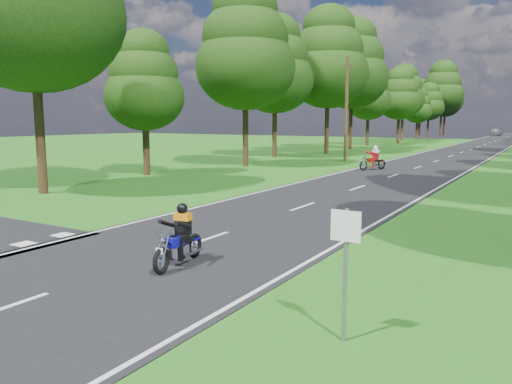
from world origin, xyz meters
The scene contains 9 objects.
ground centered at (0.00, 0.00, 0.00)m, with size 160.00×160.00×0.00m, color #276216.
main_road centered at (0.00, 50.00, 0.01)m, with size 7.00×140.00×0.02m, color black.
road_markings centered at (-0.14, 48.13, 0.02)m, with size 7.40×140.00×0.01m.
treeline centered at (1.43, 60.06, 8.25)m, with size 40.00×115.35×14.78m.
telegraph_pole centered at (-6.00, 28.00, 4.07)m, with size 1.20×0.26×8.00m.
road_sign centered at (5.50, -2.01, 1.34)m, with size 0.45×0.07×2.00m.
rider_near_blue centered at (0.94, -0.29, 0.72)m, with size 0.56×1.67×1.39m, color #110D99, non-canonical shape.
rider_far_red centered at (-2.10, 22.69, 0.80)m, with size 0.63×1.88×1.56m, color #B81A0E, non-canonical shape.
distant_car centered at (-2.60, 101.80, 0.79)m, with size 1.81×4.49×1.53m, color #A7A9AE.
Camera 1 is at (8.00, -8.67, 3.26)m, focal length 35.00 mm.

